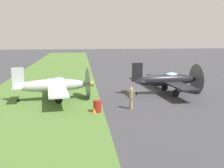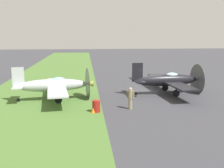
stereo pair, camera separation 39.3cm
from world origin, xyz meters
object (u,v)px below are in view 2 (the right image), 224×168
fuel_drum (96,106)px  runway_marker_cone (93,110)px  ground_crew_chief (130,98)px  supply_crate (192,81)px  airplane_lead (168,80)px  airplane_wingman (54,85)px

fuel_drum → runway_marker_cone: fuel_drum is taller
ground_crew_chief → runway_marker_cone: 3.08m
fuel_drum → supply_crate: (-10.91, 11.99, -0.13)m
fuel_drum → runway_marker_cone: size_ratio=2.05×
fuel_drum → supply_crate: size_ratio=1.00×
ground_crew_chief → fuel_drum: 2.78m
airplane_lead → airplane_wingman: airplane_lead is taller
fuel_drum → supply_crate: fuel_drum is taller
airplane_wingman → supply_crate: 16.96m
airplane_lead → airplane_wingman: (1.36, -10.79, -0.04)m
ground_crew_chief → runway_marker_cone: ground_crew_chief is taller
fuel_drum → runway_marker_cone: bearing=-54.0°
supply_crate → runway_marker_cone: supply_crate is taller
ground_crew_chief → runway_marker_cone: bearing=42.3°
airplane_lead → runway_marker_cone: 9.48m
airplane_wingman → supply_crate: airplane_wingman is taller
supply_crate → fuel_drum: bearing=-47.7°
supply_crate → runway_marker_cone: 16.49m
ground_crew_chief → supply_crate: ground_crew_chief is taller
airplane_lead → runway_marker_cone: airplane_lead is taller
airplane_wingman → fuel_drum: 5.59m
ground_crew_chief → supply_crate: size_ratio=1.92×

